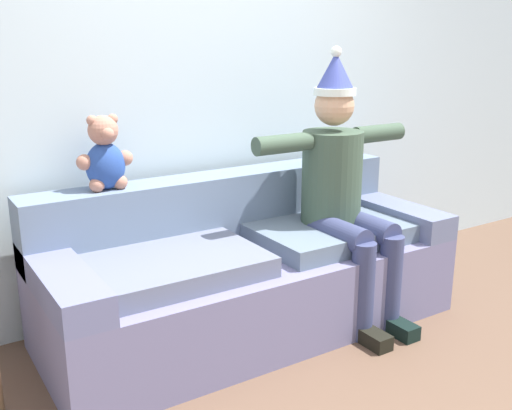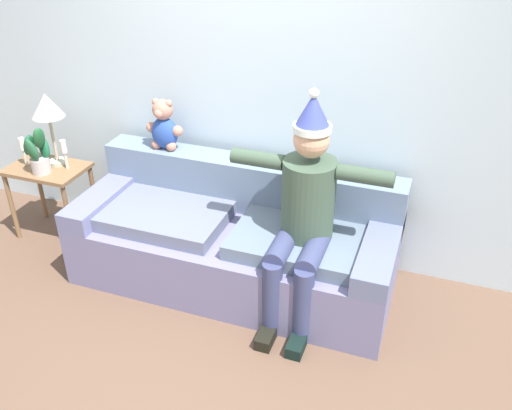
{
  "view_description": "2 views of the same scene",
  "coord_description": "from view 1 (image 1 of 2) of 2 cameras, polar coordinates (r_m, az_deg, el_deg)",
  "views": [
    {
      "loc": [
        -1.59,
        -1.57,
        1.54
      ],
      "look_at": [
        -0.03,
        0.87,
        0.74
      ],
      "focal_mm": 41.49,
      "sensor_mm": 36.0,
      "label": 1
    },
    {
      "loc": [
        1.24,
        -1.99,
        2.52
      ],
      "look_at": [
        0.2,
        0.89,
        0.72
      ],
      "focal_mm": 38.65,
      "sensor_mm": 36.0,
      "label": 2
    }
  ],
  "objects": [
    {
      "name": "person_seated",
      "position": [
        3.31,
        8.34,
        1.86
      ],
      "size": [
        1.02,
        0.77,
        1.52
      ],
      "color": "#3D5240",
      "rests_on": "ground_plane"
    },
    {
      "name": "teddy_bear",
      "position": [
        3.07,
        -14.35,
        4.58
      ],
      "size": [
        0.29,
        0.17,
        0.38
      ],
      "color": "#294A9C",
      "rests_on": "couch"
    },
    {
      "name": "back_wall",
      "position": [
        3.51,
        -5.65,
        12.36
      ],
      "size": [
        7.0,
        0.1,
        2.7
      ],
      "primitive_type": "cube",
      "color": "silver",
      "rests_on": "ground_plane"
    },
    {
      "name": "couch",
      "position": [
        3.28,
        -0.91,
        -6.31
      ],
      "size": [
        2.24,
        0.9,
        0.81
      ],
      "color": "slate",
      "rests_on": "ground_plane"
    }
  ]
}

